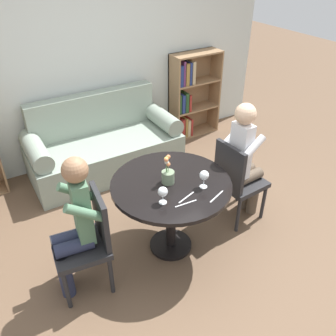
{
  "coord_description": "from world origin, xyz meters",
  "views": [
    {
      "loc": [
        -1.29,
        -2.09,
        2.51
      ],
      "look_at": [
        0.0,
        0.05,
        0.87
      ],
      "focal_mm": 38.0,
      "sensor_mm": 36.0,
      "label": 1
    }
  ],
  "objects_px": {
    "chair_left": "(89,238)",
    "flower_vase": "(168,175)",
    "bookshelf_right": "(189,96)",
    "person_left": "(74,227)",
    "wine_glass_left": "(163,192)",
    "couch": "(104,147)",
    "chair_right": "(236,179)",
    "person_right": "(245,160)",
    "wine_glass_right": "(204,176)"
  },
  "relations": [
    {
      "from": "chair_left",
      "to": "person_left",
      "type": "distance_m",
      "value": 0.18
    },
    {
      "from": "bookshelf_right",
      "to": "person_left",
      "type": "relative_size",
      "value": 0.96
    },
    {
      "from": "wine_glass_left",
      "to": "flower_vase",
      "type": "xyz_separation_m",
      "value": [
        0.17,
        0.21,
        -0.02
      ]
    },
    {
      "from": "bookshelf_right",
      "to": "chair_right",
      "type": "bearing_deg",
      "value": -109.74
    },
    {
      "from": "couch",
      "to": "person_right",
      "type": "relative_size",
      "value": 1.41
    },
    {
      "from": "bookshelf_right",
      "to": "flower_vase",
      "type": "relative_size",
      "value": 4.58
    },
    {
      "from": "chair_left",
      "to": "wine_glass_left",
      "type": "height_order",
      "value": "chair_left"
    },
    {
      "from": "chair_left",
      "to": "person_right",
      "type": "distance_m",
      "value": 1.64
    },
    {
      "from": "bookshelf_right",
      "to": "person_right",
      "type": "relative_size",
      "value": 0.93
    },
    {
      "from": "chair_left",
      "to": "wine_glass_left",
      "type": "xyz_separation_m",
      "value": [
        0.58,
        -0.19,
        0.36
      ]
    },
    {
      "from": "bookshelf_right",
      "to": "person_left",
      "type": "height_order",
      "value": "person_left"
    },
    {
      "from": "bookshelf_right",
      "to": "chair_left",
      "type": "bearing_deg",
      "value": -139.77
    },
    {
      "from": "wine_glass_right",
      "to": "person_left",
      "type": "bearing_deg",
      "value": 169.3
    },
    {
      "from": "bookshelf_right",
      "to": "flower_vase",
      "type": "bearing_deg",
      "value": -128.3
    },
    {
      "from": "chair_right",
      "to": "person_right",
      "type": "xyz_separation_m",
      "value": [
        0.09,
        0.01,
        0.18
      ]
    },
    {
      "from": "bookshelf_right",
      "to": "person_right",
      "type": "bearing_deg",
      "value": -107.35
    },
    {
      "from": "chair_right",
      "to": "person_left",
      "type": "height_order",
      "value": "person_left"
    },
    {
      "from": "wine_glass_left",
      "to": "wine_glass_right",
      "type": "relative_size",
      "value": 0.92
    },
    {
      "from": "flower_vase",
      "to": "bookshelf_right",
      "type": "bearing_deg",
      "value": 51.7
    },
    {
      "from": "wine_glass_left",
      "to": "couch",
      "type": "bearing_deg",
      "value": 83.77
    },
    {
      "from": "bookshelf_right",
      "to": "chair_left",
      "type": "relative_size",
      "value": 1.33
    },
    {
      "from": "chair_left",
      "to": "chair_right",
      "type": "distance_m",
      "value": 1.54
    },
    {
      "from": "chair_left",
      "to": "wine_glass_right",
      "type": "height_order",
      "value": "wine_glass_right"
    },
    {
      "from": "couch",
      "to": "flower_vase",
      "type": "xyz_separation_m",
      "value": [
        -0.02,
        -1.57,
        0.52
      ]
    },
    {
      "from": "couch",
      "to": "chair_left",
      "type": "relative_size",
      "value": 2.02
    },
    {
      "from": "chair_left",
      "to": "person_left",
      "type": "bearing_deg",
      "value": -94.55
    },
    {
      "from": "chair_right",
      "to": "wine_glass_right",
      "type": "relative_size",
      "value": 5.68
    },
    {
      "from": "chair_left",
      "to": "flower_vase",
      "type": "xyz_separation_m",
      "value": [
        0.75,
        0.03,
        0.34
      ]
    },
    {
      "from": "couch",
      "to": "flower_vase",
      "type": "distance_m",
      "value": 1.66
    },
    {
      "from": "couch",
      "to": "person_right",
      "type": "xyz_separation_m",
      "value": [
        0.86,
        -1.56,
        0.37
      ]
    },
    {
      "from": "chair_left",
      "to": "wine_glass_right",
      "type": "relative_size",
      "value": 5.68
    },
    {
      "from": "bookshelf_right",
      "to": "chair_left",
      "type": "height_order",
      "value": "bookshelf_right"
    },
    {
      "from": "chair_left",
      "to": "person_right",
      "type": "bearing_deg",
      "value": 98.33
    },
    {
      "from": "bookshelf_right",
      "to": "chair_right",
      "type": "xyz_separation_m",
      "value": [
        -0.66,
        -1.83,
        -0.09
      ]
    },
    {
      "from": "wine_glass_left",
      "to": "flower_vase",
      "type": "bearing_deg",
      "value": 50.74
    },
    {
      "from": "bookshelf_right",
      "to": "wine_glass_right",
      "type": "relative_size",
      "value": 7.55
    },
    {
      "from": "chair_right",
      "to": "person_left",
      "type": "bearing_deg",
      "value": 86.94
    },
    {
      "from": "couch",
      "to": "bookshelf_right",
      "type": "relative_size",
      "value": 1.52
    },
    {
      "from": "wine_glass_right",
      "to": "person_right",
      "type": "bearing_deg",
      "value": 18.61
    },
    {
      "from": "bookshelf_right",
      "to": "flower_vase",
      "type": "distance_m",
      "value": 2.35
    },
    {
      "from": "couch",
      "to": "flower_vase",
      "type": "relative_size",
      "value": 6.97
    },
    {
      "from": "person_right",
      "to": "chair_left",
      "type": "bearing_deg",
      "value": 87.89
    },
    {
      "from": "wine_glass_right",
      "to": "couch",
      "type": "bearing_deg",
      "value": 96.41
    },
    {
      "from": "chair_left",
      "to": "chair_right",
      "type": "height_order",
      "value": "same"
    },
    {
      "from": "person_left",
      "to": "chair_left",
      "type": "bearing_deg",
      "value": 85.45
    },
    {
      "from": "wine_glass_right",
      "to": "flower_vase",
      "type": "distance_m",
      "value": 0.31
    },
    {
      "from": "couch",
      "to": "wine_glass_left",
      "type": "distance_m",
      "value": 1.87
    },
    {
      "from": "wine_glass_left",
      "to": "chair_left",
      "type": "bearing_deg",
      "value": 162.1
    },
    {
      "from": "bookshelf_right",
      "to": "chair_left",
      "type": "distance_m",
      "value": 2.88
    },
    {
      "from": "couch",
      "to": "chair_left",
      "type": "distance_m",
      "value": 1.78
    }
  ]
}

